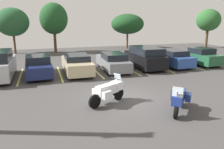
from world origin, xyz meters
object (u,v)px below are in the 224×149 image
object	(u,v)px
motorcycle_second	(180,99)
car_navy	(38,66)
motorcycle_touring	(108,91)
car_blue	(172,58)
car_champagne	(77,64)
car_grey	(113,62)
car_green	(200,56)
car_black	(145,57)

from	to	relation	value
motorcycle_second	car_navy	size ratio (longest dim) A/B	0.40
motorcycle_touring	car_blue	distance (m)	10.50
motorcycle_touring	motorcycle_second	distance (m)	3.37
car_champagne	car_grey	distance (m)	2.98
motorcycle_second	car_champagne	world-z (taller)	car_champagne
car_grey	motorcycle_second	bearing A→B (deg)	-88.17
motorcycle_second	car_blue	bearing A→B (deg)	59.98
car_green	motorcycle_touring	bearing A→B (deg)	-147.43
car_grey	car_green	bearing A→B (deg)	-0.83
car_green	car_blue	bearing A→B (deg)	178.17
car_grey	car_green	size ratio (longest dim) A/B	1.12
car_black	car_green	xyz separation A→B (m)	(5.42, -0.11, -0.17)
motorcycle_second	car_black	world-z (taller)	car_black
car_blue	motorcycle_second	bearing A→B (deg)	-120.02
car_champagne	car_black	distance (m)	5.83
car_grey	car_blue	world-z (taller)	car_blue
motorcycle_second	car_green	xyz separation A→B (m)	(7.99, 8.82, 0.10)
motorcycle_second	car_grey	distance (m)	8.94
car_champagne	car_black	xyz separation A→B (m)	(5.82, 0.21, 0.19)
motorcycle_second	car_green	world-z (taller)	car_green
car_champagne	car_black	bearing A→B (deg)	2.02
car_grey	car_green	distance (m)	8.28
car_navy	car_blue	size ratio (longest dim) A/B	0.99
motorcycle_second	car_black	distance (m)	9.29
motorcycle_touring	car_blue	bearing A→B (deg)	41.38
motorcycle_touring	car_black	world-z (taller)	car_black
car_grey	car_green	xyz separation A→B (m)	(8.28, -0.12, 0.03)
car_green	motorcycle_second	bearing A→B (deg)	-132.19
car_blue	car_green	xyz separation A→B (m)	(2.85, -0.09, 0.01)
car_navy	car_grey	distance (m)	5.77
motorcycle_touring	car_champagne	xyz separation A→B (m)	(-0.52, 6.75, 0.06)
car_navy	car_blue	xyz separation A→B (m)	(11.20, 0.14, -0.01)
car_champagne	car_black	world-z (taller)	car_black
motorcycle_second	car_green	bearing A→B (deg)	47.81
motorcycle_second	car_black	bearing A→B (deg)	73.94
car_black	motorcycle_touring	bearing A→B (deg)	-127.28
car_navy	car_black	world-z (taller)	car_black
motorcycle_touring	car_green	xyz separation A→B (m)	(10.72, 6.85, 0.07)
car_navy	car_green	world-z (taller)	car_green
car_black	car_blue	world-z (taller)	car_black
motorcycle_touring	car_grey	distance (m)	7.38
car_champagne	car_blue	world-z (taller)	same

